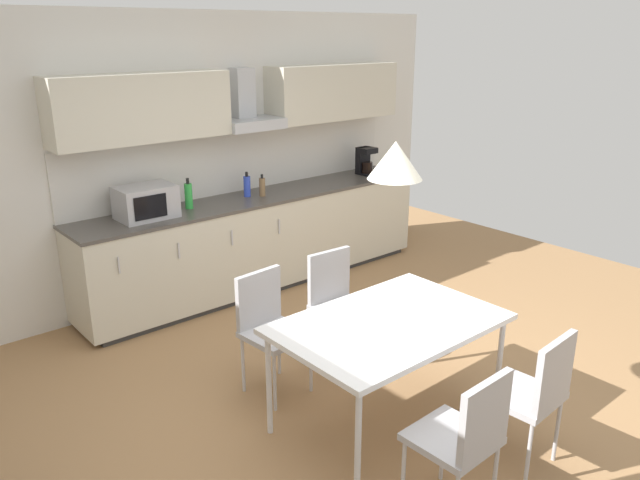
{
  "coord_description": "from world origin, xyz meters",
  "views": [
    {
      "loc": [
        -2.52,
        -2.55,
        2.46
      ],
      "look_at": [
        0.28,
        0.75,
        1.0
      ],
      "focal_mm": 35.0,
      "sensor_mm": 36.0,
      "label": 1
    }
  ],
  "objects_px": {
    "bottle_green": "(189,196)",
    "bottle_brown": "(262,187)",
    "bottle_blue": "(247,186)",
    "chair_far_left": "(268,320)",
    "microwave": "(146,202)",
    "chair_near_left": "(466,432)",
    "chair_far_right": "(337,296)",
    "pendant_lamp": "(395,160)",
    "dining_table": "(389,327)",
    "chair_near_right": "(535,388)",
    "coffee_maker": "(365,161)"
  },
  "relations": [
    {
      "from": "coffee_maker",
      "to": "bottle_blue",
      "type": "height_order",
      "value": "coffee_maker"
    },
    {
      "from": "bottle_green",
      "to": "dining_table",
      "type": "height_order",
      "value": "bottle_green"
    },
    {
      "from": "chair_far_right",
      "to": "chair_near_left",
      "type": "height_order",
      "value": "same"
    },
    {
      "from": "chair_far_left",
      "to": "bottle_green",
      "type": "bearing_deg",
      "value": 78.58
    },
    {
      "from": "bottle_green",
      "to": "chair_far_left",
      "type": "relative_size",
      "value": 0.32
    },
    {
      "from": "bottle_blue",
      "to": "pendant_lamp",
      "type": "relative_size",
      "value": 0.75
    },
    {
      "from": "chair_far_right",
      "to": "pendant_lamp",
      "type": "distance_m",
      "value": 1.52
    },
    {
      "from": "microwave",
      "to": "chair_far_left",
      "type": "relative_size",
      "value": 0.55
    },
    {
      "from": "chair_far_left",
      "to": "pendant_lamp",
      "type": "distance_m",
      "value": 1.52
    },
    {
      "from": "microwave",
      "to": "chair_far_left",
      "type": "distance_m",
      "value": 1.72
    },
    {
      "from": "bottle_blue",
      "to": "pendant_lamp",
      "type": "height_order",
      "value": "pendant_lamp"
    },
    {
      "from": "chair_far_right",
      "to": "pendant_lamp",
      "type": "height_order",
      "value": "pendant_lamp"
    },
    {
      "from": "bottle_blue",
      "to": "bottle_brown",
      "type": "bearing_deg",
      "value": -33.04
    },
    {
      "from": "chair_far_left",
      "to": "microwave",
      "type": "bearing_deg",
      "value": 93.12
    },
    {
      "from": "bottle_blue",
      "to": "chair_far_left",
      "type": "bearing_deg",
      "value": -120.21
    },
    {
      "from": "coffee_maker",
      "to": "dining_table",
      "type": "height_order",
      "value": "coffee_maker"
    },
    {
      "from": "bottle_brown",
      "to": "pendant_lamp",
      "type": "bearing_deg",
      "value": -107.64
    },
    {
      "from": "bottle_brown",
      "to": "bottle_blue",
      "type": "xyz_separation_m",
      "value": [
        -0.12,
        0.08,
        0.01
      ]
    },
    {
      "from": "bottle_brown",
      "to": "chair_near_left",
      "type": "xyz_separation_m",
      "value": [
        -1.09,
        -3.29,
        -0.49
      ]
    },
    {
      "from": "bottle_green",
      "to": "pendant_lamp",
      "type": "bearing_deg",
      "value": -90.29
    },
    {
      "from": "bottle_green",
      "to": "bottle_brown",
      "type": "relative_size",
      "value": 1.3
    },
    {
      "from": "chair_near_left",
      "to": "bottle_blue",
      "type": "bearing_deg",
      "value": 73.94
    },
    {
      "from": "chair_near_right",
      "to": "chair_far_right",
      "type": "xyz_separation_m",
      "value": [
        -0.0,
        1.69,
        0.0
      ]
    },
    {
      "from": "bottle_green",
      "to": "chair_near_left",
      "type": "distance_m",
      "value": 3.41
    },
    {
      "from": "bottle_brown",
      "to": "chair_near_left",
      "type": "relative_size",
      "value": 0.25
    },
    {
      "from": "bottle_brown",
      "to": "chair_near_right",
      "type": "bearing_deg",
      "value": -97.89
    },
    {
      "from": "microwave",
      "to": "bottle_blue",
      "type": "distance_m",
      "value": 1.07
    },
    {
      "from": "microwave",
      "to": "bottle_brown",
      "type": "xyz_separation_m",
      "value": [
        1.19,
        -0.03,
        -0.05
      ]
    },
    {
      "from": "bottle_brown",
      "to": "bottle_blue",
      "type": "height_order",
      "value": "bottle_blue"
    },
    {
      "from": "chair_near_right",
      "to": "chair_near_left",
      "type": "height_order",
      "value": "same"
    },
    {
      "from": "bottle_blue",
      "to": "chair_near_left",
      "type": "bearing_deg",
      "value": -106.06
    },
    {
      "from": "dining_table",
      "to": "bottle_blue",
      "type": "bearing_deg",
      "value": 75.45
    },
    {
      "from": "bottle_green",
      "to": "chair_far_right",
      "type": "height_order",
      "value": "bottle_green"
    },
    {
      "from": "dining_table",
      "to": "chair_near_left",
      "type": "height_order",
      "value": "chair_near_left"
    },
    {
      "from": "bottle_brown",
      "to": "bottle_blue",
      "type": "relative_size",
      "value": 0.89
    },
    {
      "from": "bottle_blue",
      "to": "bottle_green",
      "type": "bearing_deg",
      "value": -178.47
    },
    {
      "from": "dining_table",
      "to": "chair_near_left",
      "type": "relative_size",
      "value": 1.62
    },
    {
      "from": "chair_far_right",
      "to": "chair_far_left",
      "type": "bearing_deg",
      "value": -179.99
    },
    {
      "from": "chair_far_right",
      "to": "coffee_maker",
      "type": "bearing_deg",
      "value": 41.11
    },
    {
      "from": "bottle_brown",
      "to": "chair_near_right",
      "type": "height_order",
      "value": "bottle_brown"
    },
    {
      "from": "coffee_maker",
      "to": "chair_near_left",
      "type": "height_order",
      "value": "coffee_maker"
    },
    {
      "from": "microwave",
      "to": "dining_table",
      "type": "height_order",
      "value": "microwave"
    },
    {
      "from": "bottle_green",
      "to": "bottle_brown",
      "type": "distance_m",
      "value": 0.77
    },
    {
      "from": "chair_near_left",
      "to": "chair_far_right",
      "type": "bearing_deg",
      "value": 69.38
    },
    {
      "from": "microwave",
      "to": "chair_near_left",
      "type": "relative_size",
      "value": 0.55
    },
    {
      "from": "bottle_blue",
      "to": "chair_near_right",
      "type": "bearing_deg",
      "value": -95.66
    },
    {
      "from": "microwave",
      "to": "coffee_maker",
      "type": "distance_m",
      "value": 2.63
    },
    {
      "from": "bottle_brown",
      "to": "chair_far_right",
      "type": "height_order",
      "value": "bottle_brown"
    },
    {
      "from": "microwave",
      "to": "chair_near_left",
      "type": "bearing_deg",
      "value": -88.32
    },
    {
      "from": "bottle_blue",
      "to": "microwave",
      "type": "bearing_deg",
      "value": -177.42
    }
  ]
}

